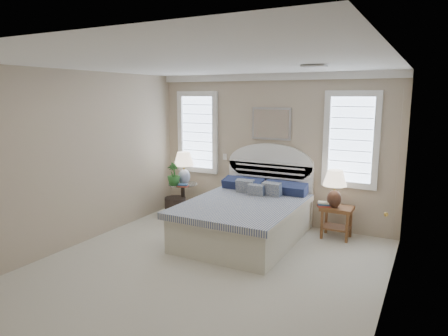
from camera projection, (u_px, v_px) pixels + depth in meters
floor at (201, 272)px, 5.33m from camera, size 4.50×5.00×0.01m
ceiling at (199, 63)px, 4.85m from camera, size 4.50×5.00×0.01m
wall_back at (271, 149)px, 7.26m from camera, size 4.50×0.02×2.70m
wall_left at (75, 159)px, 6.12m from camera, size 0.02×5.00×2.70m
wall_right at (389, 192)px, 4.05m from camera, size 0.02×5.00×2.70m
crown_molding at (272, 77)px, 6.99m from camera, size 4.50×0.08×0.12m
hvac_vent at (314, 66)px, 4.99m from camera, size 0.30×0.20×0.02m
switch_plate at (225, 157)px, 7.72m from camera, size 0.08×0.01×0.12m
window_left at (198, 132)px, 7.91m from camera, size 0.90×0.06×1.60m
window_right at (351, 140)px, 6.55m from camera, size 0.90×0.06×1.60m
painting at (271, 124)px, 7.14m from camera, size 0.74×0.04×0.58m
closet_door at (397, 184)px, 5.13m from camera, size 0.02×1.80×2.40m
bed at (247, 215)px, 6.53m from camera, size 1.72×2.28×1.47m
side_table_left at (183, 196)px, 7.80m from camera, size 0.56×0.56×0.63m
nightstand_right at (337, 215)px, 6.53m from camera, size 0.50×0.40×0.53m
floor_pot at (175, 207)px, 7.75m from camera, size 0.49×0.49×0.37m
lamp_left at (184, 164)px, 7.67m from camera, size 0.46×0.46×0.63m
lamp_right at (335, 184)px, 6.42m from camera, size 0.39×0.39×0.62m
potted_plant at (174, 174)px, 7.59m from camera, size 0.26×0.26×0.44m
books_left at (183, 185)px, 7.49m from camera, size 0.22×0.19×0.05m
books_right at (324, 204)px, 6.51m from camera, size 0.23×0.20×0.08m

